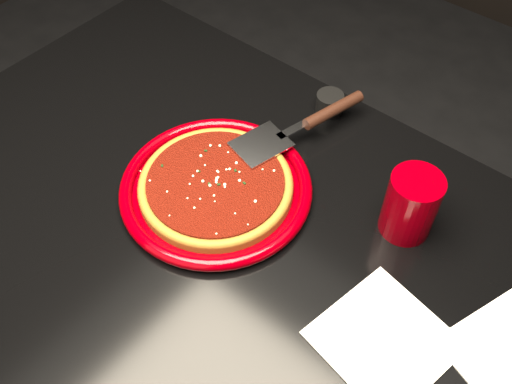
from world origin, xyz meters
TOP-DOWN VIEW (x-y plane):
  - table at (0.00, 0.00)m, footprint 1.20×0.80m
  - plate at (-0.06, 0.06)m, footprint 0.34×0.34m
  - pizza_crust at (-0.06, 0.06)m, footprint 0.27×0.27m
  - pizza_crust_rim at (-0.06, 0.06)m, footprint 0.27×0.27m
  - pizza_sauce at (-0.06, 0.06)m, footprint 0.24×0.24m
  - parmesan_dusting at (-0.06, 0.06)m, footprint 0.22×0.22m
  - basil_flecks at (-0.06, 0.06)m, footprint 0.20×0.20m
  - pizza_server at (-0.03, 0.24)m, footprint 0.16×0.32m
  - cup at (0.21, 0.20)m, footprint 0.09×0.09m
  - napkin_a at (0.29, 0.01)m, footprint 0.19×0.19m
  - ramekin at (-0.03, 0.34)m, footprint 0.06×0.06m

SIDE VIEW (x-z plane):
  - table at x=0.00m, z-range 0.00..0.75m
  - napkin_a at x=0.29m, z-range 0.75..0.75m
  - plate at x=-0.06m, z-range 0.75..0.77m
  - pizza_crust at x=-0.06m, z-range 0.76..0.77m
  - ramekin at x=-0.03m, z-range 0.75..0.79m
  - pizza_crust_rim at x=-0.06m, z-range 0.76..0.78m
  - pizza_sauce at x=-0.06m, z-range 0.77..0.78m
  - basil_flecks at x=-0.06m, z-range 0.78..0.78m
  - parmesan_dusting at x=-0.06m, z-range 0.78..0.79m
  - pizza_server at x=-0.03m, z-range 0.78..0.80m
  - cup at x=0.21m, z-range 0.75..0.86m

